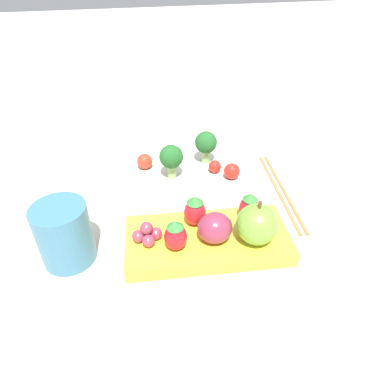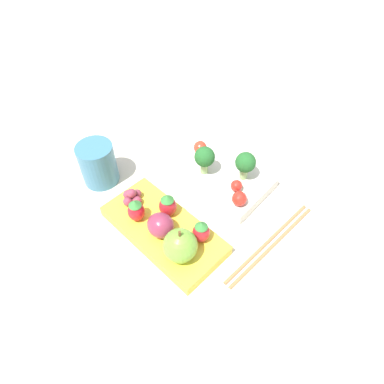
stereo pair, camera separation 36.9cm
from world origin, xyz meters
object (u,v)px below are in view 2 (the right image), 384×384
object	(u,v)px
broccoli_floret_1	(205,158)
strawberry_1	(201,231)
broccoli_floret_0	(245,163)
strawberry_0	(168,205)
bento_box_fruit	(164,230)
grape_cluster	(132,197)
strawberry_2	(136,210)
plum	(161,225)
chopsticks_pair	(271,243)
drinking_cup	(98,164)
bento_box_savoury	(217,175)
apple	(180,246)
cherry_tomato_0	(200,147)
cherry_tomato_1	(236,186)
cherry_tomato_2	(239,199)

from	to	relation	value
broccoli_floret_1	strawberry_1	xyz separation A→B (m)	(0.08, -0.12, -0.02)
broccoli_floret_0	broccoli_floret_1	distance (m)	0.07
strawberry_0	bento_box_fruit	bearing A→B (deg)	-67.12
grape_cluster	strawberry_2	bearing A→B (deg)	-34.30
broccoli_floret_1	plum	world-z (taller)	broccoli_floret_1
broccoli_floret_1	strawberry_2	bearing A→B (deg)	-99.05
bento_box_fruit	chopsticks_pair	bearing A→B (deg)	31.52
strawberry_1	drinking_cup	world-z (taller)	drinking_cup
bento_box_savoury	bento_box_fruit	xyz separation A→B (m)	(0.00, -0.15, -0.00)
apple	grape_cluster	world-z (taller)	apple
drinking_cup	cherry_tomato_0	bearing A→B (deg)	52.82
cherry_tomato_1	grape_cluster	xyz separation A→B (m)	(-0.13, -0.13, -0.00)
apple	strawberry_1	world-z (taller)	apple
drinking_cup	chopsticks_pair	xyz separation A→B (m)	(0.32, 0.07, -0.04)
bento_box_fruit	grape_cluster	size ratio (longest dim) A/B	5.76
strawberry_1	cherry_tomato_2	bearing A→B (deg)	84.90
broccoli_floret_0	plum	world-z (taller)	broccoli_floret_0
plum	strawberry_2	bearing A→B (deg)	-176.94
bento_box_fruit	apple	xyz separation A→B (m)	(0.06, -0.02, 0.04)
plum	chopsticks_pair	xyz separation A→B (m)	(0.14, 0.10, -0.04)
plum	grape_cluster	xyz separation A→B (m)	(-0.08, 0.02, -0.01)
cherry_tomato_2	chopsticks_pair	xyz separation A→B (m)	(0.08, -0.02, -0.03)
grape_cluster	chopsticks_pair	xyz separation A→B (m)	(0.22, 0.08, -0.03)
apple	chopsticks_pair	bearing A→B (deg)	50.82
cherry_tomato_0	broccoli_floret_1	bearing A→B (deg)	-44.87
plum	strawberry_1	bearing A→B (deg)	27.52
broccoli_floret_1	cherry_tomato_1	bearing A→B (deg)	-0.52
broccoli_floret_0	cherry_tomato_1	distance (m)	0.04
drinking_cup	chopsticks_pair	distance (m)	0.33
bento_box_fruit	cherry_tomato_0	bearing A→B (deg)	108.35
cherry_tomato_1	bento_box_fruit	bearing A→B (deg)	-110.10
strawberry_1	chopsticks_pair	distance (m)	0.12
cherry_tomato_2	plum	xyz separation A→B (m)	(-0.06, -0.12, 0.00)
apple	drinking_cup	world-z (taller)	apple
apple	cherry_tomato_1	bearing A→B (deg)	92.00
plum	drinking_cup	bearing A→B (deg)	169.84
broccoli_floret_1	strawberry_0	distance (m)	0.11
bento_box_savoury	drinking_cup	world-z (taller)	drinking_cup
strawberry_0	strawberry_2	bearing A→B (deg)	-130.99
cherry_tomato_0	drinking_cup	xyz separation A→B (m)	(-0.12, -0.15, 0.00)
bento_box_fruit	strawberry_0	size ratio (longest dim) A/B	4.92
bento_box_savoury	broccoli_floret_0	distance (m)	0.07
chopsticks_pair	strawberry_1	bearing A→B (deg)	-139.99
cherry_tomato_0	grape_cluster	xyz separation A→B (m)	(-0.02, -0.17, -0.00)
bento_box_savoury	grape_cluster	size ratio (longest dim) A/B	5.23
cherry_tomato_1	strawberry_1	size ratio (longest dim) A/B	0.49
broccoli_floret_1	cherry_tomato_0	bearing A→B (deg)	135.13
strawberry_0	apple	bearing A→B (deg)	-36.19
grape_cluster	chopsticks_pair	size ratio (longest dim) A/B	0.18
cherry_tomato_0	drinking_cup	bearing A→B (deg)	-127.18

